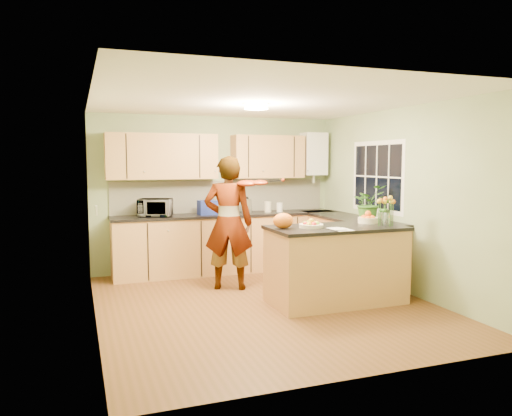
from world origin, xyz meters
name	(u,v)px	position (x,y,z in m)	size (l,w,h in m)	color
floor	(264,304)	(0.00, 0.00, 0.00)	(4.50, 4.50, 0.00)	brown
ceiling	(265,101)	(0.00, 0.00, 2.50)	(4.00, 4.50, 0.02)	white
wall_back	(216,193)	(0.00, 2.25, 1.25)	(4.00, 0.02, 2.50)	gray
wall_front	(365,227)	(0.00, -2.25, 1.25)	(4.00, 0.02, 2.50)	gray
wall_left	(93,210)	(-2.00, 0.00, 1.25)	(0.02, 4.50, 2.50)	gray
wall_right	(402,200)	(2.00, 0.00, 1.25)	(0.02, 4.50, 2.50)	gray
back_counter	(227,243)	(0.10, 1.95, 0.47)	(3.64, 0.62, 0.94)	#BF7B4C
right_counter	(349,248)	(1.70, 0.85, 0.47)	(0.62, 2.24, 0.94)	#BF7B4C
splashback	(222,196)	(0.10, 2.23, 1.20)	(3.60, 0.02, 0.52)	white
upper_cabinets	(208,157)	(-0.18, 2.08, 1.85)	(3.20, 0.34, 0.70)	#BF7B4C
boiler	(314,154)	(1.70, 2.09, 1.90)	(0.40, 0.30, 0.86)	white
window_right	(377,177)	(1.99, 0.60, 1.55)	(0.01, 1.30, 1.05)	white
light_switch	(96,210)	(-1.99, -0.60, 1.30)	(0.02, 0.09, 0.09)	white
ceiling_lamp	(256,107)	(0.00, 0.30, 2.46)	(0.30, 0.30, 0.07)	#FFEABF
peninsula_island	(336,264)	(0.88, -0.21, 0.48)	(1.69, 0.86, 0.97)	#BF7B4C
fruit_dish	(311,224)	(0.53, -0.21, 1.01)	(0.30, 0.30, 0.10)	beige
orange_bowl	(368,218)	(1.43, -0.06, 1.03)	(0.26, 0.26, 0.15)	beige
flower_vase	(386,203)	(1.48, -0.39, 1.26)	(0.24, 0.24, 0.44)	silver
orange_bag	(283,221)	(0.18, -0.16, 1.06)	(0.25, 0.21, 0.19)	orange
papers	(341,229)	(0.78, -0.51, 0.97)	(0.20, 0.28, 0.01)	white
violinist	(228,223)	(-0.19, 0.89, 0.93)	(0.67, 0.44, 1.85)	#E5A28C
violin	(247,183)	(0.01, 0.67, 1.48)	(0.67, 0.27, 0.13)	#521105
microwave	(155,208)	(-1.04, 1.92, 1.07)	(0.48, 0.33, 0.27)	white
blue_box	(207,207)	(-0.23, 1.92, 1.05)	(0.28, 0.21, 0.22)	navy
kettle	(246,205)	(0.43, 1.96, 1.07)	(0.16, 0.16, 0.31)	#BCBCC1
jar_cream	(268,207)	(0.80, 1.95, 1.03)	(0.11, 0.11, 0.18)	beige
jar_white	(280,207)	(0.99, 1.89, 1.02)	(0.10, 0.10, 0.15)	white
potted_plant	(368,203)	(1.70, 0.36, 1.19)	(0.46, 0.40, 0.51)	#3A7426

